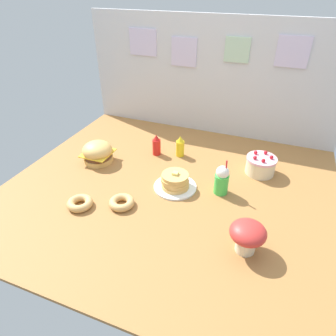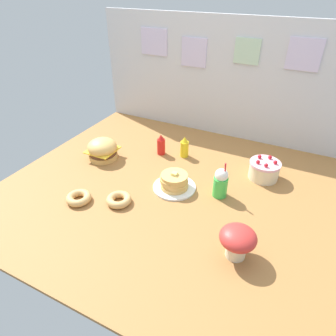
# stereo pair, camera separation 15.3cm
# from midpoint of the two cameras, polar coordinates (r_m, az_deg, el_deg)

# --- Properties ---
(ground_plane) EXTENTS (2.16, 1.92, 0.02)m
(ground_plane) POSITION_cam_midpoint_polar(r_m,az_deg,el_deg) (2.02, 2.15, -4.13)
(ground_plane) COLOR #9E6B38
(back_wall) EXTENTS (2.16, 0.04, 0.97)m
(back_wall) POSITION_cam_midpoint_polar(r_m,az_deg,el_deg) (2.61, 11.56, 16.57)
(back_wall) COLOR silver
(back_wall) RESTS_ON ground_plane
(burger) EXTENTS (0.23, 0.23, 0.16)m
(burger) POSITION_cam_midpoint_polar(r_m,az_deg,el_deg) (2.34, -10.68, 3.51)
(burger) COLOR #DBA859
(burger) RESTS_ON ground_plane
(pancake_stack) EXTENTS (0.29, 0.29, 0.13)m
(pancake_stack) POSITION_cam_midpoint_polar(r_m,az_deg,el_deg) (1.99, 3.43, -2.84)
(pancake_stack) COLOR white
(pancake_stack) RESTS_ON ground_plane
(layer_cake) EXTENTS (0.21, 0.21, 0.16)m
(layer_cake) POSITION_cam_midpoint_polar(r_m,az_deg,el_deg) (2.20, 19.92, -0.38)
(layer_cake) COLOR beige
(layer_cake) RESTS_ON ground_plane
(ketchup_bottle) EXTENTS (0.06, 0.06, 0.17)m
(ketchup_bottle) POSITION_cam_midpoint_polar(r_m,az_deg,el_deg) (2.36, 0.53, 4.41)
(ketchup_bottle) COLOR red
(ketchup_bottle) RESTS_ON ground_plane
(mustard_bottle) EXTENTS (0.06, 0.06, 0.17)m
(mustard_bottle) POSITION_cam_midpoint_polar(r_m,az_deg,el_deg) (2.33, 5.07, 3.93)
(mustard_bottle) COLOR yellow
(mustard_bottle) RESTS_ON ground_plane
(cream_soda_cup) EXTENTS (0.09, 0.09, 0.26)m
(cream_soda_cup) POSITION_cam_midpoint_polar(r_m,az_deg,el_deg) (1.93, 12.35, -2.86)
(cream_soda_cup) COLOR green
(cream_soda_cup) RESTS_ON ground_plane
(donut_pink_glaze) EXTENTS (0.16, 0.16, 0.05)m
(donut_pink_glaze) POSITION_cam_midpoint_polar(r_m,az_deg,el_deg) (1.95, -14.68, -5.64)
(donut_pink_glaze) COLOR tan
(donut_pink_glaze) RESTS_ON ground_plane
(donut_chocolate) EXTENTS (0.16, 0.16, 0.05)m
(donut_chocolate) POSITION_cam_midpoint_polar(r_m,az_deg,el_deg) (1.89, -7.15, -6.11)
(donut_chocolate) COLOR tan
(donut_chocolate) RESTS_ON ground_plane
(mushroom_stool) EXTENTS (0.19, 0.19, 0.18)m
(mushroom_stool) POSITION_cam_midpoint_polar(r_m,az_deg,el_deg) (1.57, 16.08, -13.26)
(mushroom_stool) COLOR beige
(mushroom_stool) RESTS_ON ground_plane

